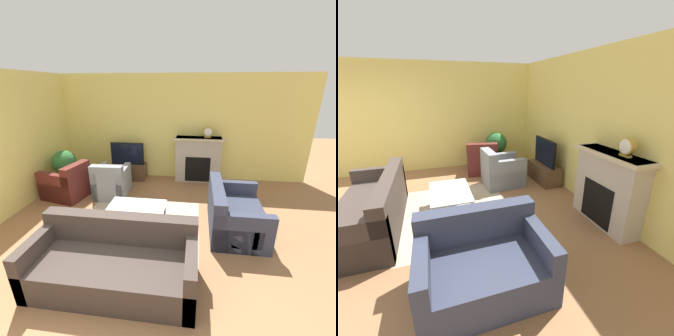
% 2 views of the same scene
% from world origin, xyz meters
% --- Properties ---
extents(ground_plane, '(20.00, 20.00, 0.00)m').
position_xyz_m(ground_plane, '(0.00, 0.00, 0.00)').
color(ground_plane, '#936642').
extents(wall_back, '(7.88, 0.06, 2.70)m').
position_xyz_m(wall_back, '(0.00, 4.41, 1.35)').
color(wall_back, '#EADB72').
rests_on(wall_back, ground_plane).
extents(wall_left, '(0.06, 7.38, 2.70)m').
position_xyz_m(wall_left, '(-2.47, 2.19, 1.35)').
color(wall_left, '#EADB72').
rests_on(wall_left, ground_plane).
extents(area_rug, '(2.20, 1.86, 0.00)m').
position_xyz_m(area_rug, '(0.10, 1.98, 0.00)').
color(area_rug, '#B7A88E').
rests_on(area_rug, ground_plane).
extents(fireplace, '(1.27, 0.41, 1.17)m').
position_xyz_m(fireplace, '(1.16, 4.20, 0.61)').
color(fireplace, '#B2A899').
rests_on(fireplace, ground_plane).
extents(tv_stand, '(0.94, 0.42, 0.41)m').
position_xyz_m(tv_stand, '(-0.71, 4.09, 0.21)').
color(tv_stand, brown).
rests_on(tv_stand, ground_plane).
extents(tv, '(0.88, 0.06, 0.59)m').
position_xyz_m(tv, '(-0.71, 4.09, 0.71)').
color(tv, black).
rests_on(tv, tv_stand).
extents(couch_sectional, '(2.07, 0.89, 0.82)m').
position_xyz_m(couch_sectional, '(0.13, 0.71, 0.29)').
color(couch_sectional, '#3D332D').
rests_on(couch_sectional, ground_plane).
extents(couch_loveseat, '(0.91, 1.34, 0.82)m').
position_xyz_m(couch_loveseat, '(1.79, 2.08, 0.29)').
color(couch_loveseat, '#33384C').
rests_on(couch_loveseat, ground_plane).
extents(armchair_by_window, '(1.01, 0.89, 0.82)m').
position_xyz_m(armchair_by_window, '(-1.77, 2.87, 0.30)').
color(armchair_by_window, '#5B231E').
rests_on(armchair_by_window, ground_plane).
extents(armchair_accent, '(0.73, 0.86, 0.82)m').
position_xyz_m(armchair_accent, '(-0.79, 3.07, 0.30)').
color(armchair_accent, gray).
rests_on(armchair_accent, ground_plane).
extents(coffee_table, '(1.00, 0.66, 0.42)m').
position_xyz_m(coffee_table, '(0.10, 1.89, 0.39)').
color(coffee_table, '#333338').
rests_on(coffee_table, ground_plane).
extents(potted_plant, '(0.58, 0.58, 0.96)m').
position_xyz_m(potted_plant, '(-2.05, 3.32, 0.64)').
color(potted_plant, beige).
rests_on(potted_plant, ground_plane).
extents(mantel_clock, '(0.24, 0.07, 0.27)m').
position_xyz_m(mantel_clock, '(1.38, 4.20, 1.31)').
color(mantel_clock, '#B79338').
rests_on(mantel_clock, fireplace).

